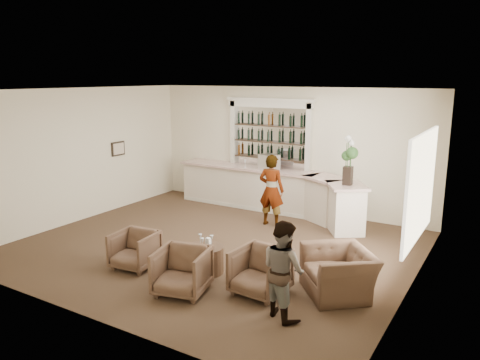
% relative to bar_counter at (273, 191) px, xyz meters
% --- Properties ---
extents(ground, '(8.00, 8.00, 0.00)m').
position_rel_bar_counter_xyz_m(ground, '(0.16, -3.00, -0.57)').
color(ground, brown).
rests_on(ground, ground).
extents(room_shell, '(8.04, 7.02, 3.32)m').
position_rel_bar_counter_xyz_m(room_shell, '(0.33, -2.29, 1.77)').
color(room_shell, '#F2E8C9').
rests_on(room_shell, ground).
extents(bar_counter, '(5.72, 1.80, 1.14)m').
position_rel_bar_counter_xyz_m(bar_counter, '(0.00, 0.00, 0.00)').
color(bar_counter, white).
rests_on(bar_counter, ground).
extents(back_bar_alcove, '(2.64, 0.25, 3.00)m').
position_rel_bar_counter_xyz_m(back_bar_alcove, '(-0.34, 0.41, 1.46)').
color(back_bar_alcove, white).
rests_on(back_bar_alcove, ground).
extents(cocktail_table, '(0.70, 0.70, 0.50)m').
position_rel_bar_counter_xyz_m(cocktail_table, '(0.75, -4.20, -0.32)').
color(cocktail_table, '#462B1E').
rests_on(cocktail_table, ground).
extents(sommelier, '(0.67, 0.46, 1.75)m').
position_rel_bar_counter_xyz_m(sommelier, '(0.49, -1.04, 0.30)').
color(sommelier, gray).
rests_on(sommelier, ground).
extents(guest, '(0.91, 0.84, 1.51)m').
position_rel_bar_counter_xyz_m(guest, '(2.70, -4.93, 0.18)').
color(guest, gray).
rests_on(guest, ground).
extents(armchair_left, '(0.84, 0.86, 0.71)m').
position_rel_bar_counter_xyz_m(armchair_left, '(-0.51, -4.71, -0.22)').
color(armchair_left, brown).
rests_on(armchair_left, ground).
extents(armchair_center, '(1.02, 1.03, 0.78)m').
position_rel_bar_counter_xyz_m(armchair_center, '(0.92, -5.10, -0.18)').
color(armchair_center, brown).
rests_on(armchair_center, ground).
extents(armchair_right, '(0.89, 0.91, 0.78)m').
position_rel_bar_counter_xyz_m(armchair_right, '(2.05, -4.45, -0.18)').
color(armchair_right, brown).
rests_on(armchair_right, ground).
extents(armchair_far, '(1.54, 1.55, 0.76)m').
position_rel_bar_counter_xyz_m(armchair_far, '(3.17, -3.78, -0.19)').
color(armchair_far, brown).
rests_on(armchair_far, ground).
extents(espresso_machine, '(0.58, 0.54, 0.41)m').
position_rel_bar_counter_xyz_m(espresso_machine, '(-0.11, -0.02, 0.77)').
color(espresso_machine, silver).
rests_on(espresso_machine, bar_counter).
extents(flower_vase, '(0.30, 0.30, 1.13)m').
position_rel_bar_counter_xyz_m(flower_vase, '(2.23, -0.64, 1.20)').
color(flower_vase, black).
rests_on(flower_vase, bar_counter).
extents(wine_glass_bar_left, '(0.07, 0.07, 0.21)m').
position_rel_bar_counter_xyz_m(wine_glass_bar_left, '(-0.03, -0.06, 0.67)').
color(wine_glass_bar_left, white).
rests_on(wine_glass_bar_left, bar_counter).
extents(wine_glass_bar_right, '(0.07, 0.07, 0.21)m').
position_rel_bar_counter_xyz_m(wine_glass_bar_right, '(-0.84, -0.03, 0.67)').
color(wine_glass_bar_right, white).
rests_on(wine_glass_bar_right, bar_counter).
extents(wine_glass_tbl_a, '(0.07, 0.07, 0.21)m').
position_rel_bar_counter_xyz_m(wine_glass_tbl_a, '(0.63, -4.17, 0.03)').
color(wine_glass_tbl_a, white).
rests_on(wine_glass_tbl_a, cocktail_table).
extents(wine_glass_tbl_b, '(0.07, 0.07, 0.21)m').
position_rel_bar_counter_xyz_m(wine_glass_tbl_b, '(0.85, -4.12, 0.03)').
color(wine_glass_tbl_b, white).
rests_on(wine_glass_tbl_b, cocktail_table).
extents(wine_glass_tbl_c, '(0.07, 0.07, 0.21)m').
position_rel_bar_counter_xyz_m(wine_glass_tbl_c, '(0.79, -4.33, 0.03)').
color(wine_glass_tbl_c, white).
rests_on(wine_glass_tbl_c, cocktail_table).
extents(napkin_holder, '(0.08, 0.08, 0.12)m').
position_rel_bar_counter_xyz_m(napkin_holder, '(0.73, -4.06, -0.01)').
color(napkin_holder, white).
rests_on(napkin_holder, cocktail_table).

